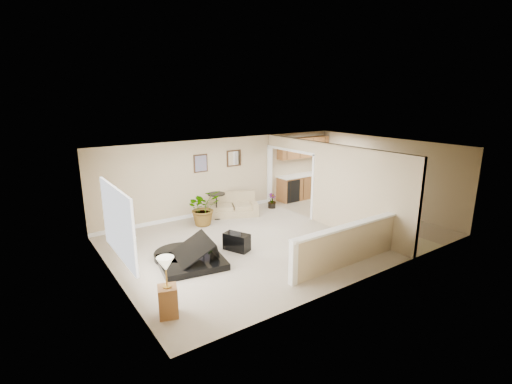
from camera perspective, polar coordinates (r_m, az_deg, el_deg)
floor at (r=10.56m, az=3.82°, el=-6.83°), size 9.00×9.00×0.00m
back_wall at (r=12.58m, az=-4.60°, el=2.63°), size 9.00×0.04×2.50m
front_wall at (r=8.15m, az=17.23°, el=-4.71°), size 9.00×0.04×2.50m
left_wall at (r=8.26m, az=-21.39°, el=-4.81°), size 0.04×6.00×2.50m
right_wall at (r=13.38m, az=19.22°, el=2.58°), size 0.04×6.00×2.50m
ceiling at (r=9.92m, az=4.06°, el=6.74°), size 9.00×6.00×0.04m
kitchen_vinyl at (r=12.65m, az=15.09°, el=-3.62°), size 2.70×6.00×0.01m
interior_partition at (r=11.53m, az=10.17°, el=1.17°), size 0.18×5.99×2.50m
pony_half_wall at (r=8.87m, az=13.62°, el=-7.91°), size 3.42×0.22×1.00m
left_window at (r=7.74m, az=-20.53°, el=-4.45°), size 0.05×2.15×1.45m
wall_art_left at (r=12.03m, az=-8.51°, el=4.38°), size 0.48×0.04×0.58m
wall_mirror at (r=12.61m, az=-3.40°, el=5.22°), size 0.55×0.04×0.55m
kitchen_cabinets at (r=14.29m, az=7.11°, el=2.46°), size 2.36×0.65×2.33m
piano at (r=8.85m, az=-10.57°, el=-7.38°), size 1.88×1.91×1.38m
piano_bench at (r=9.59m, az=-2.98°, el=-7.67°), size 0.58×0.74×0.44m
loveseat at (r=12.38m, az=-3.74°, el=-1.84°), size 1.96×1.50×0.93m
accent_table at (r=11.97m, az=-6.10°, el=-1.60°), size 0.57×0.57×0.82m
palm_plant at (r=11.41m, az=-8.08°, el=-2.39°), size 1.02×0.89×1.11m
small_plant at (r=13.08m, az=2.45°, el=-1.51°), size 0.32×0.32×0.52m
lamp_stand at (r=6.99m, az=-13.48°, el=-14.67°), size 0.42×0.42×1.14m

